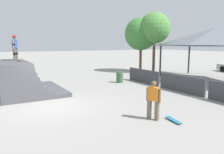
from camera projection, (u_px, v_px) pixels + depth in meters
ground_plane at (51, 106)px, 10.70m from camera, size 160.00×160.00×0.00m
quarter_pipe_ramp at (20, 80)px, 13.19m from camera, size 4.66×3.66×2.00m
skater_on_deck at (15, 46)px, 13.54m from camera, size 0.67×0.40×1.57m
skateboard_on_deck at (20, 60)px, 13.22m from camera, size 0.81×0.39×0.09m
bystander_walking at (153, 98)px, 8.71m from camera, size 0.63×0.35×1.58m
skateboard_on_ground at (173, 120)px, 8.61m from camera, size 0.87×0.33×0.09m
barrier_fence at (181, 84)px, 13.81m from camera, size 11.23×0.12×1.05m
pavilion_shelter at (215, 37)px, 17.52m from camera, size 9.87×4.56×4.33m
tree_beside_pavilion at (155, 28)px, 22.63m from camera, size 3.25×3.25×6.27m
tree_far_back at (141, 34)px, 23.56m from camera, size 3.54×3.54×5.86m
trash_bin at (120, 77)px, 17.18m from camera, size 0.52×0.52×0.85m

